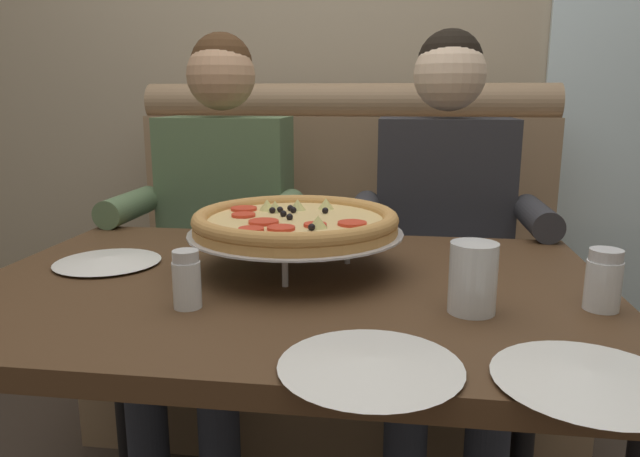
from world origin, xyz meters
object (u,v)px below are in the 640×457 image
Objects in this scene: diner_left at (218,221)px; plate_near_left at (370,363)px; booth_bench at (337,294)px; plate_near_right at (108,260)px; shaker_oregano at (187,283)px; pizza at (297,223)px; drinking_glass at (473,283)px; diner_right at (445,227)px; plate_far_side at (589,376)px; dining_table at (289,324)px; shaker_pepper_flakes at (603,284)px.

plate_near_left is (0.52, -0.99, 0.03)m from diner_left.
booth_bench is 6.78× the size of plate_near_right.
diner_left is 0.82m from shaker_oregano.
drinking_glass is at bearing -31.73° from pizza.
diner_left is at bearing 132.26° from drinking_glass.
booth_bench is 0.92m from pizza.
plate_near_right is (-0.59, 0.43, 0.00)m from plate_near_left.
diner_right is at bearing -37.80° from booth_bench.
pizza is 1.79× the size of plate_near_left.
diner_left is at bearing 122.54° from pizza.
pizza reaches higher than plate_far_side.
dining_table is 0.72m from diner_right.
shaker_pepper_flakes reaches higher than plate_far_side.
diner_left is at bearing 129.00° from plate_far_side.
diner_left is 5.12× the size of plate_near_left.
plate_far_side is at bearing -38.48° from dining_table.
diner_right is 5.12× the size of plate_near_left.
diner_right is at bearing 80.65° from plate_near_left.
booth_bench reaches higher than plate_far_side.
drinking_glass is at bearing 5.28° from shaker_oregano.
plate_near_right is (-0.97, 0.14, -0.03)m from shaker_pepper_flakes.
diner_right is 5.25× the size of plate_far_side.
plate_near_left reaches higher than dining_table.
diner_left is 0.57m from plate_near_right.
diner_right is 0.93m from shaker_oregano.
pizza is 1.98× the size of plate_near_right.
pizza reaches higher than shaker_oregano.
diner_left is 1.15m from shaker_pepper_flakes.
plate_near_right is at bearing 144.26° from plate_near_left.
plate_near_left is 1.02× the size of plate_far_side.
plate_near_left is at bearing -123.19° from drinking_glass.
plate_far_side is at bearing -69.99° from booth_bench.
pizza is at bearing -122.19° from diner_right.
dining_table is 0.97× the size of diner_right.
diner_left is 12.61× the size of shaker_oregano.
booth_bench is at bearing 90.16° from pizza.
plate_far_side is (0.45, -0.45, -0.09)m from pizza.
diner_left reaches higher than pizza.
shaker_pepper_flakes is at bearing -60.15° from booth_bench.
diner_left is at bearing 117.98° from plate_near_left.
shaker_pepper_flakes is at bearing -73.12° from diner_right.
plate_near_left is at bearing -68.14° from pizza.
booth_bench reaches higher than plate_near_right.
diner_right is 10.62× the size of drinking_glass.
shaker_oregano is (-0.14, -0.17, 0.13)m from dining_table.
booth_bench is 15.09× the size of shaker_oregano.
shaker_pepper_flakes is at bearing 7.17° from shaker_oregano.
plate_near_right is (-0.41, -0.02, -0.09)m from pizza.
plate_far_side is (0.46, -1.25, 0.34)m from booth_bench.
shaker_pepper_flakes is 0.42× the size of plate_near_left.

